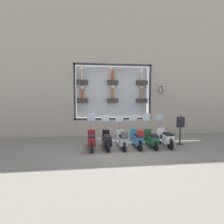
# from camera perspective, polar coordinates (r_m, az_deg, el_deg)

# --- Properties ---
(ground_plane) EXTENTS (120.00, 120.00, 0.00)m
(ground_plane) POSITION_cam_1_polar(r_m,az_deg,el_deg) (8.41, 3.51, -12.42)
(ground_plane) COLOR gray
(building_facade) EXTENTS (1.19, 36.00, 10.05)m
(building_facade) POSITION_cam_1_polar(r_m,az_deg,el_deg) (11.92, 0.31, 17.43)
(building_facade) COLOR #ADA08E
(building_facade) RESTS_ON ground_plane
(scooter_white_0) EXTENTS (1.81, 0.61, 1.60)m
(scooter_white_0) POSITION_cam_1_polar(r_m,az_deg,el_deg) (9.31, 17.10, -8.11)
(scooter_white_0) COLOR black
(scooter_white_0) RESTS_ON ground_plane
(scooter_green_1) EXTENTS (1.79, 0.60, 1.62)m
(scooter_green_1) POSITION_cam_1_polar(r_m,az_deg,el_deg) (9.04, 12.75, -8.61)
(scooter_green_1) COLOR black
(scooter_green_1) RESTS_ON ground_plane
(scooter_teal_2) EXTENTS (1.80, 0.60, 1.58)m
(scooter_teal_2) POSITION_cam_1_polar(r_m,az_deg,el_deg) (8.75, 8.25, -8.57)
(scooter_teal_2) COLOR black
(scooter_teal_2) RESTS_ON ground_plane
(scooter_silver_3) EXTENTS (1.79, 0.61, 1.53)m
(scooter_silver_3) POSITION_cam_1_polar(r_m,az_deg,el_deg) (8.58, 3.41, -8.93)
(scooter_silver_3) COLOR black
(scooter_silver_3) RESTS_ON ground_plane
(scooter_black_4) EXTENTS (1.79, 0.60, 1.57)m
(scooter_black_4) POSITION_cam_1_polar(r_m,az_deg,el_deg) (8.56, -1.64, -9.19)
(scooter_black_4) COLOR black
(scooter_black_4) RESTS_ON ground_plane
(scooter_red_5) EXTENTS (1.81, 0.60, 1.69)m
(scooter_red_5) POSITION_cam_1_polar(r_m,az_deg,el_deg) (8.53, -6.69, -9.09)
(scooter_red_5) COLOR black
(scooter_red_5) RESTS_ON ground_plane
(shop_sign_post) EXTENTS (0.36, 0.45, 1.53)m
(shop_sign_post) POSITION_cam_1_polar(r_m,az_deg,el_deg) (9.91, 21.41, -5.28)
(shop_sign_post) COLOR #232326
(shop_sign_post) RESTS_ON ground_plane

